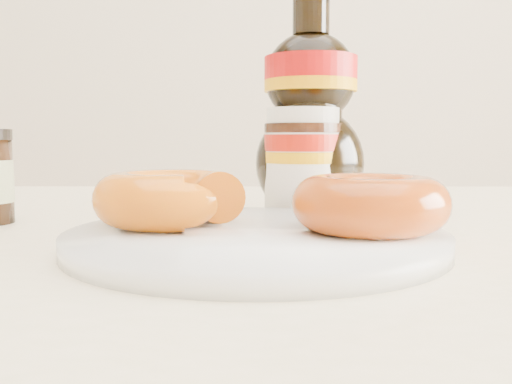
{
  "coord_description": "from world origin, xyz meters",
  "views": [
    {
      "loc": [
        0.0,
        -0.36,
        0.83
      ],
      "look_at": [
        -0.0,
        0.08,
        0.79
      ],
      "focal_mm": 40.0,
      "sensor_mm": 36.0,
      "label": 1
    }
  ],
  "objects_px": {
    "donut_bitten": "(170,198)",
    "nutella_jar": "(303,158)",
    "syrup_bottle": "(310,109)",
    "dining_table": "(258,330)",
    "plate": "(256,239)",
    "donut_whole": "(370,203)"
  },
  "relations": [
    {
      "from": "donut_bitten",
      "to": "nutella_jar",
      "type": "height_order",
      "value": "nutella_jar"
    },
    {
      "from": "donut_bitten",
      "to": "syrup_bottle",
      "type": "height_order",
      "value": "syrup_bottle"
    },
    {
      "from": "dining_table",
      "to": "plate",
      "type": "xyz_separation_m",
      "value": [
        -0.0,
        -0.07,
        0.09
      ]
    },
    {
      "from": "dining_table",
      "to": "donut_bitten",
      "type": "height_order",
      "value": "donut_bitten"
    },
    {
      "from": "donut_whole",
      "to": "nutella_jar",
      "type": "bearing_deg",
      "value": 100.94
    },
    {
      "from": "plate",
      "to": "donut_whole",
      "type": "bearing_deg",
      "value": -2.55
    },
    {
      "from": "donut_bitten",
      "to": "nutella_jar",
      "type": "xyz_separation_m",
      "value": [
        0.11,
        0.14,
        0.02
      ]
    },
    {
      "from": "nutella_jar",
      "to": "syrup_bottle",
      "type": "distance_m",
      "value": 0.05
    },
    {
      "from": "plate",
      "to": "donut_whole",
      "type": "height_order",
      "value": "donut_whole"
    },
    {
      "from": "plate",
      "to": "syrup_bottle",
      "type": "distance_m",
      "value": 0.22
    },
    {
      "from": "dining_table",
      "to": "nutella_jar",
      "type": "height_order",
      "value": "nutella_jar"
    },
    {
      "from": "donut_whole",
      "to": "syrup_bottle",
      "type": "xyz_separation_m",
      "value": [
        -0.02,
        0.19,
        0.07
      ]
    },
    {
      "from": "dining_table",
      "to": "nutella_jar",
      "type": "distance_m",
      "value": 0.18
    },
    {
      "from": "dining_table",
      "to": "donut_whole",
      "type": "bearing_deg",
      "value": -44.12
    },
    {
      "from": "plate",
      "to": "nutella_jar",
      "type": "bearing_deg",
      "value": 74.87
    },
    {
      "from": "donut_whole",
      "to": "syrup_bottle",
      "type": "bearing_deg",
      "value": 97.47
    },
    {
      "from": "donut_whole",
      "to": "nutella_jar",
      "type": "relative_size",
      "value": 1.02
    },
    {
      "from": "donut_whole",
      "to": "syrup_bottle",
      "type": "height_order",
      "value": "syrup_bottle"
    },
    {
      "from": "donut_bitten",
      "to": "donut_whole",
      "type": "height_order",
      "value": "same"
    },
    {
      "from": "donut_bitten",
      "to": "donut_whole",
      "type": "bearing_deg",
      "value": -22.37
    },
    {
      "from": "dining_table",
      "to": "donut_bitten",
      "type": "distance_m",
      "value": 0.14
    },
    {
      "from": "dining_table",
      "to": "donut_whole",
      "type": "xyz_separation_m",
      "value": [
        0.08,
        -0.07,
        0.12
      ]
    }
  ]
}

